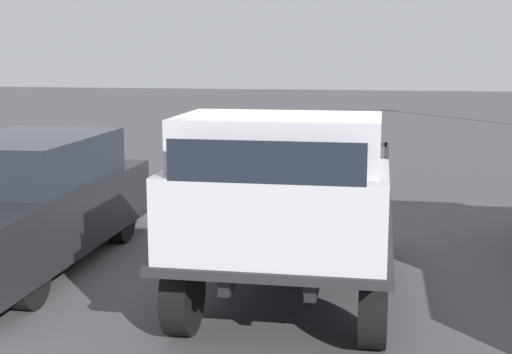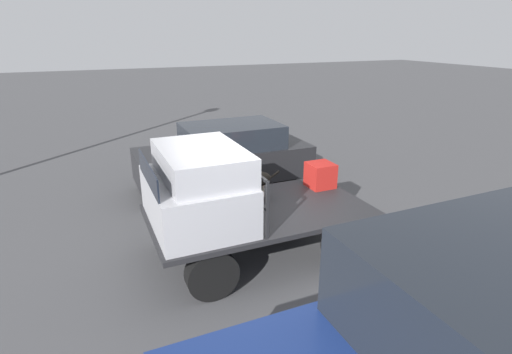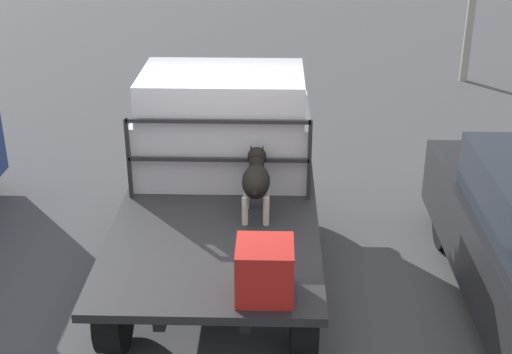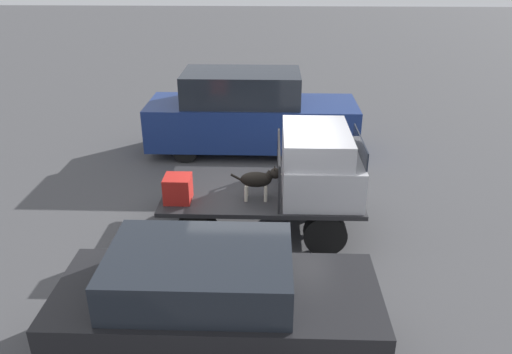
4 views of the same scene
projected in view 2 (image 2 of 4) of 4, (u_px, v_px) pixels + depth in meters
ground_plane at (260, 252)px, 6.98m from camera, size 80.00×80.00×0.00m
flatbed_truck at (260, 222)px, 6.78m from camera, size 3.66×2.04×0.83m
truck_cab at (198, 188)px, 6.11m from camera, size 1.40×1.92×1.18m
truck_headboard at (243, 179)px, 6.38m from camera, size 0.04×1.92×0.88m
dog at (253, 180)px, 6.92m from camera, size 0.93×0.28×0.65m
cargo_crate at (320, 175)px, 7.62m from camera, size 0.47×0.47×0.47m
parked_sedan at (226, 156)px, 9.75m from camera, size 4.18×1.73×1.56m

